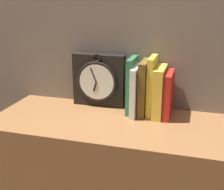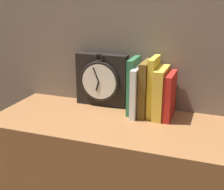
{
  "view_description": "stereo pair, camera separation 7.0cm",
  "coord_description": "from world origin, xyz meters",
  "views": [
    {
      "loc": [
        0.3,
        -1.03,
        1.26
      ],
      "look_at": [
        0.0,
        0.0,
        0.9
      ],
      "focal_mm": 50.0,
      "sensor_mm": 36.0,
      "label": 1
    },
    {
      "loc": [
        0.36,
        -1.01,
        1.26
      ],
      "look_at": [
        0.0,
        0.0,
        0.9
      ],
      "focal_mm": 50.0,
      "sensor_mm": 36.0,
      "label": 2
    }
  ],
  "objects": [
    {
      "name": "clock",
      "position": [
        -0.1,
        0.15,
        0.91
      ],
      "size": [
        0.22,
        0.06,
        0.23
      ],
      "color": "black",
      "rests_on": "bookshelf"
    },
    {
      "name": "book_slot4_yellow",
      "position": [
        0.16,
        0.11,
        0.9
      ],
      "size": [
        0.04,
        0.14,
        0.19
      ],
      "color": "yellow",
      "rests_on": "bookshelf"
    },
    {
      "name": "book_slot1_white",
      "position": [
        0.07,
        0.1,
        0.9
      ],
      "size": [
        0.02,
        0.15,
        0.19
      ],
      "color": "white",
      "rests_on": "bookshelf"
    },
    {
      "name": "book_slot5_red",
      "position": [
        0.19,
        0.11,
        0.89
      ],
      "size": [
        0.03,
        0.14,
        0.17
      ],
      "color": "red",
      "rests_on": "bookshelf"
    },
    {
      "name": "book_slot2_brown",
      "position": [
        0.1,
        0.11,
        0.91
      ],
      "size": [
        0.03,
        0.14,
        0.21
      ],
      "color": "brown",
      "rests_on": "bookshelf"
    },
    {
      "name": "book_slot3_yellow",
      "position": [
        0.13,
        0.12,
        0.92
      ],
      "size": [
        0.02,
        0.13,
        0.23
      ],
      "color": "yellow",
      "rests_on": "bookshelf"
    },
    {
      "name": "book_slot0_green",
      "position": [
        0.05,
        0.12,
        0.91
      ],
      "size": [
        0.02,
        0.12,
        0.22
      ],
      "color": "#2B663F",
      "rests_on": "bookshelf"
    }
  ]
}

